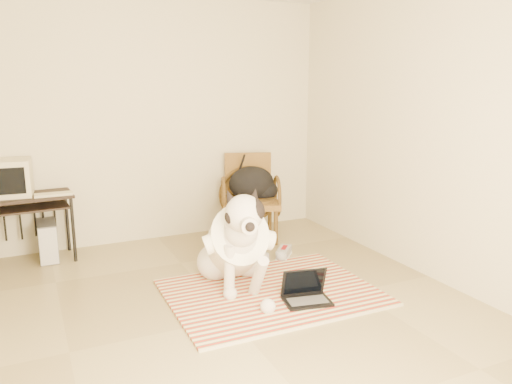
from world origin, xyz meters
TOP-DOWN VIEW (x-y plane):
  - floor at (0.00, 0.00)m, footprint 4.50×4.50m
  - wall_back at (0.00, 2.25)m, footprint 4.50×0.00m
  - wall_front at (0.00, -2.25)m, footprint 4.50×0.00m
  - wall_right at (2.00, 0.00)m, footprint 0.00×4.50m
  - rug at (0.49, 0.28)m, footprint 1.75×1.35m
  - dog at (0.29, 0.55)m, footprint 0.67×1.37m
  - laptop at (0.67, -0.01)m, footprint 0.42×0.34m
  - computer_desk at (-1.34, 1.98)m, footprint 0.85×0.51m
  - crt_monitor at (-1.48, 2.04)m, footprint 0.43×0.42m
  - desk_keyboard at (-1.10, 1.88)m, footprint 0.36×0.14m
  - pc_tower at (-1.19, 2.00)m, footprint 0.18×0.42m
  - rattan_chair at (0.99, 1.81)m, footprint 0.80×0.79m
  - backpack at (1.03, 1.80)m, footprint 0.56×0.44m
  - sneaker_left at (0.70, 1.06)m, footprint 0.20×0.35m
  - sneaker_right at (1.02, 1.03)m, footprint 0.28×0.29m

SIDE VIEW (x-z plane):
  - floor at x=0.00m, z-range 0.00..0.00m
  - rug at x=0.49m, z-range 0.00..0.02m
  - sneaker_right at x=1.02m, z-range -0.01..0.10m
  - sneaker_left at x=0.70m, z-range -0.01..0.11m
  - laptop at x=0.67m, z-range -0.05..0.22m
  - pc_tower at x=-1.19m, z-range 0.00..0.39m
  - dog at x=0.29m, z-range -0.10..0.88m
  - rattan_chair at x=0.99m, z-range 0.00..0.96m
  - computer_desk at x=-1.34m, z-range 0.25..0.93m
  - backpack at x=1.03m, z-range 0.43..0.82m
  - desk_keyboard at x=-1.10m, z-range 0.69..0.71m
  - crt_monitor at x=-1.48m, z-range 0.69..1.05m
  - wall_back at x=0.00m, z-range -0.90..3.60m
  - wall_front at x=0.00m, z-range -0.90..3.60m
  - wall_right at x=2.00m, z-range -0.90..3.60m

